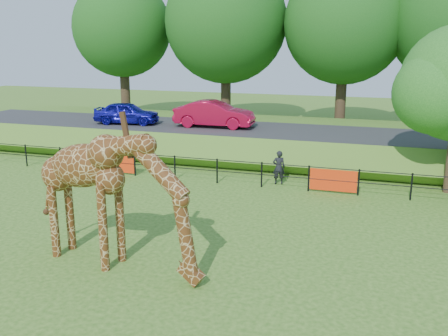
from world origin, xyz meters
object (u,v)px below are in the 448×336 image
at_px(giraffe, 115,200).
at_px(visitor, 279,167).
at_px(car_red, 214,114).
at_px(car_blue, 127,113).

xyz_separation_m(giraffe, visitor, (2.58, 9.40, -1.19)).
distance_m(giraffe, car_red, 14.81).
bearing_deg(car_red, visitor, -140.13).
xyz_separation_m(car_blue, car_red, (5.13, 0.50, 0.10)).
height_order(car_red, visitor, car_red).
bearing_deg(visitor, car_red, -65.78).
xyz_separation_m(car_blue, visitor, (9.86, -4.75, -1.30)).
height_order(giraffe, visitor, giraffe).
height_order(giraffe, car_blue, giraffe).
relative_size(car_blue, car_red, 0.84).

